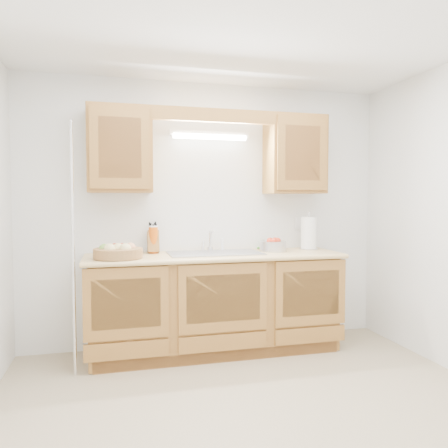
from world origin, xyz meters
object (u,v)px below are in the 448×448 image
object	(u,v)px
apple_bowl	(273,245)
knife_block	(153,241)
fruit_basket	(118,252)
paper_towel	(309,233)

from	to	relation	value
apple_bowl	knife_block	bearing A→B (deg)	172.53
fruit_basket	knife_block	bearing A→B (deg)	45.02
knife_block	paper_towel	distance (m)	1.51
fruit_basket	knife_block	distance (m)	0.45
knife_block	paper_towel	world-z (taller)	paper_towel
fruit_basket	apple_bowl	distance (m)	1.45
knife_block	apple_bowl	distance (m)	1.13
knife_block	fruit_basket	bearing A→B (deg)	-134.63
paper_towel	apple_bowl	xyz separation A→B (m)	(-0.39, -0.05, -0.10)
fruit_basket	knife_block	xyz separation A→B (m)	(0.32, 0.32, 0.05)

